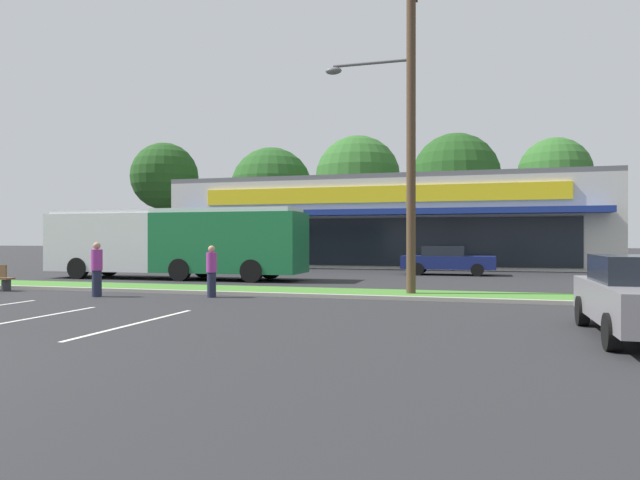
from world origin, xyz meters
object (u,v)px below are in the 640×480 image
(pedestrian_near_bench, at_px, (97,269))
(pedestrian_by_pole, at_px, (212,271))
(city_bus, at_px, (174,241))
(utility_pole, at_px, (407,122))
(car_2, at_px, (447,260))
(car_0, at_px, (178,257))

(pedestrian_near_bench, relative_size, pedestrian_by_pole, 1.06)
(city_bus, relative_size, pedestrian_near_bench, 7.04)
(utility_pole, bearing_deg, pedestrian_by_pole, -162.51)
(utility_pole, relative_size, city_bus, 0.85)
(utility_pole, height_order, car_2, utility_pole)
(city_bus, height_order, pedestrian_near_bench, city_bus)
(car_2, bearing_deg, utility_pole, -92.95)
(utility_pole, relative_size, pedestrian_by_pole, 6.41)
(utility_pole, bearing_deg, pedestrian_near_bench, -164.18)
(utility_pole, bearing_deg, city_bus, 155.34)
(car_2, height_order, pedestrian_by_pole, pedestrian_by_pole)
(city_bus, xyz_separation_m, car_0, (-3.73, 6.92, -1.00))
(car_0, relative_size, pedestrian_by_pole, 2.48)
(utility_pole, distance_m, pedestrian_by_pole, 7.95)
(car_2, bearing_deg, car_0, 178.59)
(car_2, xyz_separation_m, pedestrian_by_pole, (-6.62, -13.69, 0.07))
(car_0, relative_size, car_2, 0.87)
(pedestrian_near_bench, bearing_deg, utility_pole, -17.72)
(pedestrian_near_bench, distance_m, pedestrian_by_pole, 3.76)
(city_bus, distance_m, car_2, 13.78)
(car_0, xyz_separation_m, pedestrian_by_pole, (9.20, -14.08, 0.07))
(car_0, height_order, car_2, car_2)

